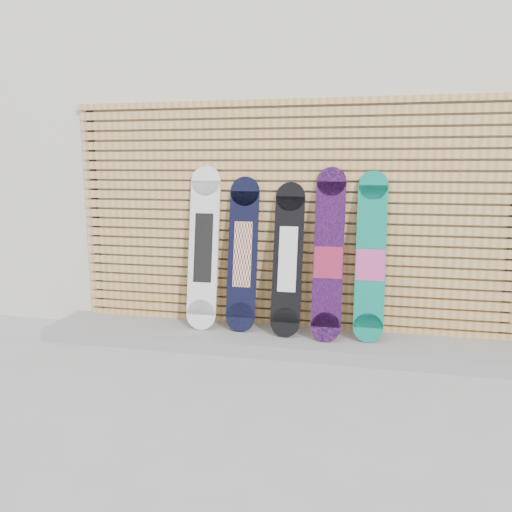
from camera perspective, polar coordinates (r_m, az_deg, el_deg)
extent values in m
plane|color=#9A9A9C|center=(4.16, 3.32, -13.66)|extent=(80.00, 80.00, 0.00)
cube|color=beige|center=(7.26, 11.77, 11.00)|extent=(12.00, 5.00, 3.60)
cube|color=gray|center=(4.79, 2.79, -9.61)|extent=(4.60, 0.70, 0.12)
cube|color=tan|center=(5.03, 3.34, -7.67)|extent=(4.20, 0.05, 0.08)
cube|color=tan|center=(5.00, 3.35, -6.61)|extent=(4.20, 0.05, 0.08)
cube|color=tan|center=(4.97, 3.36, -5.54)|extent=(4.20, 0.05, 0.07)
cube|color=tan|center=(4.95, 3.37, -4.46)|extent=(4.20, 0.05, 0.07)
cube|color=tan|center=(4.93, 3.38, -3.37)|extent=(4.20, 0.05, 0.07)
cube|color=tan|center=(4.90, 3.39, -2.27)|extent=(4.20, 0.05, 0.07)
cube|color=tan|center=(4.88, 3.41, -1.16)|extent=(4.20, 0.05, 0.07)
cube|color=tan|center=(4.86, 3.42, -0.04)|extent=(4.20, 0.05, 0.07)
cube|color=tan|center=(4.85, 3.43, 1.09)|extent=(4.20, 0.05, 0.07)
cube|color=tan|center=(4.83, 3.44, 2.22)|extent=(4.20, 0.05, 0.08)
cube|color=tan|center=(4.82, 3.46, 3.36)|extent=(4.20, 0.05, 0.08)
cube|color=tan|center=(4.81, 3.47, 4.51)|extent=(4.20, 0.05, 0.08)
cube|color=tan|center=(4.80, 3.48, 5.66)|extent=(4.20, 0.05, 0.08)
cube|color=tan|center=(4.79, 3.49, 6.82)|extent=(4.20, 0.05, 0.08)
cube|color=tan|center=(4.79, 3.51, 7.97)|extent=(4.20, 0.05, 0.08)
cube|color=tan|center=(4.79, 3.52, 9.14)|extent=(4.20, 0.05, 0.08)
cube|color=tan|center=(4.78, 3.53, 10.30)|extent=(4.20, 0.05, 0.08)
cube|color=tan|center=(4.79, 3.55, 11.46)|extent=(4.20, 0.05, 0.08)
cube|color=tan|center=(4.79, 3.56, 12.62)|extent=(4.20, 0.05, 0.08)
cube|color=tan|center=(4.79, 3.57, 13.78)|extent=(4.20, 0.05, 0.08)
cube|color=tan|center=(4.80, 3.59, 14.93)|extent=(4.20, 0.05, 0.08)
cube|color=tan|center=(4.81, 3.60, 16.09)|extent=(4.20, 0.05, 0.08)
cube|color=black|center=(5.52, -17.78, 3.87)|extent=(0.06, 0.04, 2.23)
cube|color=black|center=(4.97, 27.24, 2.54)|extent=(0.06, 0.04, 2.23)
cube|color=tan|center=(4.82, 3.61, 17.14)|extent=(4.26, 0.07, 0.06)
cube|color=white|center=(4.85, -6.01, 0.94)|extent=(0.29, 0.26, 1.28)
cylinder|color=white|center=(4.89, -6.29, -6.69)|extent=(0.29, 0.07, 0.29)
cylinder|color=white|center=(4.90, -5.73, 8.54)|extent=(0.29, 0.07, 0.29)
cube|color=black|center=(4.85, -6.01, 0.94)|extent=(0.18, 0.15, 0.66)
cube|color=black|center=(4.77, -1.53, 0.19)|extent=(0.28, 0.24, 1.19)
cylinder|color=black|center=(4.80, -1.80, -7.01)|extent=(0.28, 0.07, 0.28)
cylinder|color=black|center=(4.80, -1.25, 7.39)|extent=(0.28, 0.07, 0.28)
cube|color=silver|center=(4.77, -1.53, 0.19)|extent=(0.18, 0.14, 0.62)
cube|color=black|center=(4.66, 3.66, -0.37)|extent=(0.28, 0.29, 1.15)
cylinder|color=black|center=(4.67, 3.33, -7.59)|extent=(0.28, 0.08, 0.27)
cylinder|color=black|center=(4.72, 3.98, 6.79)|extent=(0.28, 0.08, 0.27)
cube|color=silver|center=(4.66, 3.66, -0.37)|extent=(0.17, 0.16, 0.60)
cube|color=black|center=(4.58, 8.30, 0.25)|extent=(0.27, 0.34, 1.30)
cylinder|color=black|center=(4.59, 7.95, -8.05)|extent=(0.27, 0.09, 0.27)
cylinder|color=black|center=(4.67, 8.64, 8.41)|extent=(0.27, 0.09, 0.27)
cube|color=#991E40|center=(4.58, 8.26, -0.75)|extent=(0.26, 0.09, 0.29)
cube|color=#0C7A65|center=(4.61, 12.98, -0.04)|extent=(0.27, 0.28, 1.27)
cylinder|color=#0C7A65|center=(4.64, 12.68, -8.01)|extent=(0.27, 0.08, 0.27)
cylinder|color=#0C7A65|center=(4.67, 13.27, 7.88)|extent=(0.27, 0.08, 0.27)
cube|color=#E24F99|center=(4.61, 12.94, -1.01)|extent=(0.25, 0.08, 0.28)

